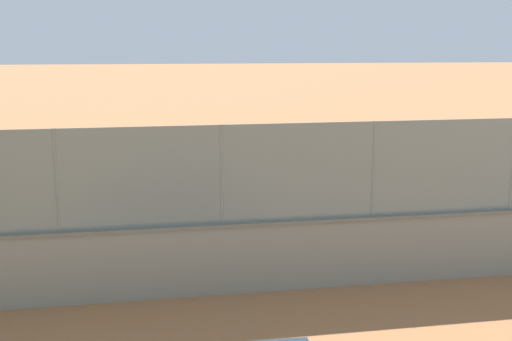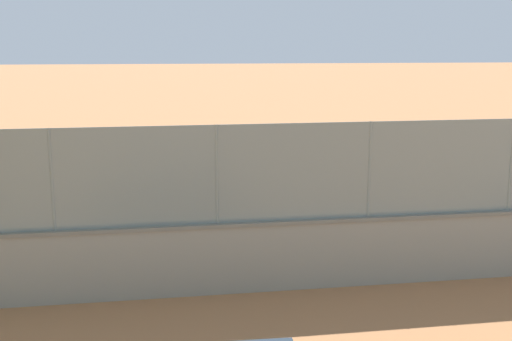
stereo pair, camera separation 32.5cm
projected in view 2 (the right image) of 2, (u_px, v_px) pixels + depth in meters
ground_plane at (260, 179)px, 24.80m from camera, size 260.00×260.00×0.00m
perimeter_wall at (293, 254)px, 13.65m from camera, size 23.44×1.18×1.55m
fence_panel_on_wall at (294, 172)px, 13.29m from camera, size 23.03×0.90×2.07m
player_foreground_swinging at (369, 171)px, 21.28m from camera, size 1.23×0.77×1.66m
player_crossing_court at (132, 152)px, 25.14m from camera, size 0.75×1.24×1.61m
sports_ball at (354, 209)px, 19.87m from camera, size 0.23×0.23×0.23m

